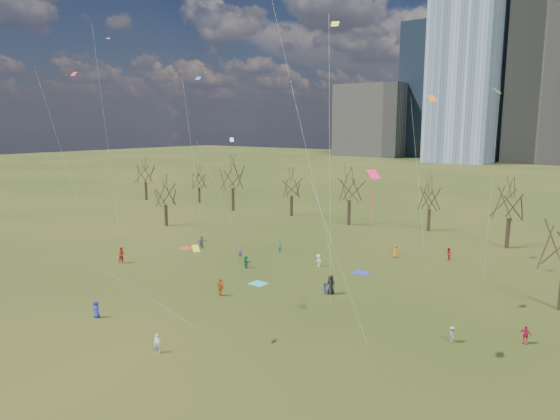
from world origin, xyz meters
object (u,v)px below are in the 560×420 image
Objects in this scene: blanket_crimson at (186,248)px; person_0 at (96,309)px; blanket_teal at (258,284)px; blanket_navy at (361,273)px; person_4 at (221,287)px; person_2 at (122,255)px; person_1 at (157,343)px.

person_0 reaches higher than blanket_crimson.
blanket_teal is 11.65m from blanket_navy.
blanket_navy is 16.21m from person_4.
person_4 is at bearing 48.72° from person_0.
person_4 is (16.95, -1.38, -0.17)m from person_2.
blanket_navy is 1.14× the size of person_1.
person_0 is 16.86m from person_2.
blanket_teal is 1.00× the size of blanket_navy.
person_0 is at bearing -60.78° from blanket_crimson.
person_1 is at bearing -46.58° from blanket_crimson.
blanket_crimson is 0.97× the size of person_4.
person_2 is (-0.65, -9.34, 0.97)m from blanket_crimson.
person_4 is at bearing -116.16° from blanket_navy.
person_1 reaches higher than blanket_teal.
blanket_crimson is (-16.86, 5.81, 0.00)m from blanket_teal.
blanket_navy is (6.58, 9.62, 0.00)m from blanket_teal.
blanket_navy and blanket_crimson have the same top height.
blanket_teal is 1.14× the size of person_1.
person_1 is (4.07, -16.31, 0.69)m from blanket_teal.
blanket_teal is 16.83m from person_1.
person_1 is at bearing -75.99° from blanket_teal.
person_1 is (9.27, -1.26, -0.03)m from person_0.
person_0 is 11.15m from person_4.
person_2 is at bearing -151.36° from blanket_navy.
blanket_teal is at bearing 54.27° from person_0.
blanket_crimson is 23.91m from person_0.
blanket_teal and blanket_crimson have the same top height.
person_1 reaches higher than blanket_navy.
person_0 is at bearing 78.64° from person_4.
person_4 reaches higher than person_0.
blanket_navy is at bearing 47.79° from person_0.
person_1 is at bearing 125.32° from person_4.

